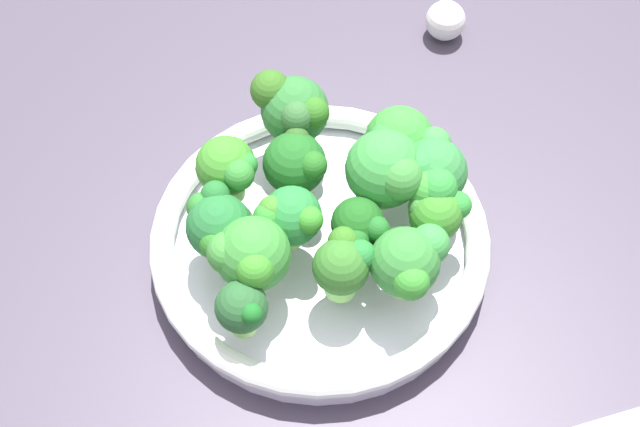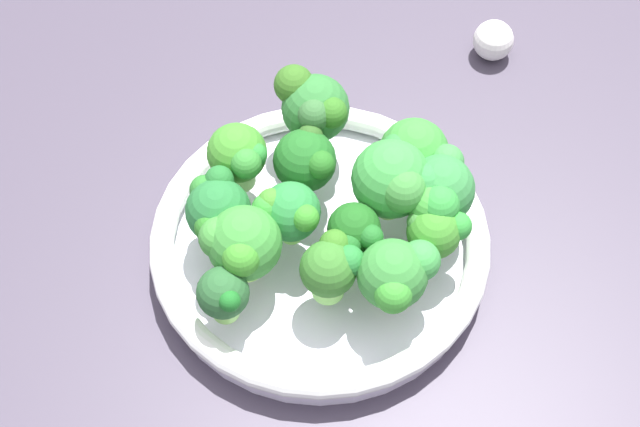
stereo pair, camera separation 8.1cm
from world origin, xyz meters
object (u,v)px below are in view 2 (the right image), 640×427
at_px(broccoli_floret_6, 217,209).
at_px(broccoli_floret_11, 438,192).
at_px(broccoli_floret_0, 306,160).
at_px(broccoli_floret_7, 331,267).
at_px(broccoli_floret_4, 396,275).
at_px(bowl, 320,244).
at_px(broccoli_floret_2, 313,106).
at_px(broccoli_floret_8, 410,155).
at_px(broccoli_floret_12, 288,212).
at_px(broccoli_floret_1, 396,181).
at_px(broccoli_floret_10, 354,234).
at_px(broccoli_floret_5, 435,231).
at_px(broccoli_floret_9, 225,292).
at_px(broccoli_floret_3, 239,156).
at_px(broccoli_floret_13, 241,245).
at_px(garlic_bulb, 493,40).

distance_m(broccoli_floret_6, broccoli_floret_11, 0.18).
distance_m(broccoli_floret_0, broccoli_floret_7, 0.11).
bearing_deg(broccoli_floret_4, broccoli_floret_6, 66.24).
xyz_separation_m(bowl, broccoli_floret_6, (0.00, 0.09, 0.05)).
xyz_separation_m(broccoli_floret_2, broccoli_floret_7, (-0.16, -0.01, -0.01)).
xyz_separation_m(broccoli_floret_8, broccoli_floret_12, (-0.06, 0.10, 0.00)).
distance_m(broccoli_floret_2, broccoli_floret_4, 0.18).
bearing_deg(broccoli_floret_6, broccoli_floret_1, -82.68).
distance_m(broccoli_floret_2, broccoli_floret_12, 0.11).
bearing_deg(broccoli_floret_8, broccoli_floret_10, 147.76).
bearing_deg(broccoli_floret_11, broccoli_floret_8, 27.66).
xyz_separation_m(broccoli_floret_5, broccoli_floret_9, (-0.05, 0.17, -0.00)).
xyz_separation_m(broccoli_floret_0, broccoli_floret_10, (-0.07, -0.04, -0.00)).
height_order(broccoli_floret_7, broccoli_floret_12, broccoli_floret_12).
distance_m(broccoli_floret_8, broccoli_floret_11, 0.05).
height_order(broccoli_floret_0, broccoli_floret_3, broccoli_floret_3).
bearing_deg(broccoli_floret_11, broccoli_floret_1, 81.51).
distance_m(broccoli_floret_2, broccoli_floret_6, 0.13).
distance_m(broccoli_floret_4, broccoli_floret_8, 0.12).
distance_m(broccoli_floret_4, broccoli_floret_5, 0.05).
height_order(broccoli_floret_9, broccoli_floret_11, broccoli_floret_11).
height_order(broccoli_floret_5, broccoli_floret_13, broccoli_floret_13).
relative_size(broccoli_floret_9, garlic_bulb, 1.31).
distance_m(broccoli_floret_3, broccoli_floret_4, 0.17).
bearing_deg(broccoli_floret_2, garlic_bulb, -51.87).
bearing_deg(broccoli_floret_11, broccoli_floret_9, 117.45).
bearing_deg(broccoli_floret_8, broccoli_floret_13, 123.26).
relative_size(broccoli_floret_5, broccoli_floret_10, 1.01).
height_order(broccoli_floret_12, broccoli_floret_13, broccoli_floret_13).
height_order(broccoli_floret_12, garlic_bulb, broccoli_floret_12).
bearing_deg(broccoli_floret_10, broccoli_floret_5, -88.17).
height_order(broccoli_floret_0, broccoli_floret_8, broccoli_floret_8).
bearing_deg(broccoli_floret_12, bowl, -81.09).
bearing_deg(broccoli_floret_5, broccoli_floret_2, 39.25).
bearing_deg(bowl, broccoli_floret_13, 120.35).
distance_m(broccoli_floret_2, broccoli_floret_7, 0.16).
distance_m(broccoli_floret_2, broccoli_floret_9, 0.19).
bearing_deg(broccoli_floret_11, garlic_bulb, -18.47).
height_order(broccoli_floret_0, broccoli_floret_1, broccoli_floret_1).
bearing_deg(bowl, garlic_bulb, -35.78).
bearing_deg(broccoli_floret_10, broccoli_floret_2, 15.06).
xyz_separation_m(broccoli_floret_6, broccoli_floret_9, (-0.08, -0.01, -0.00)).
bearing_deg(broccoli_floret_8, broccoli_floret_11, -152.34).
distance_m(broccoli_floret_10, broccoli_floret_13, 0.09).
distance_m(broccoli_floret_2, broccoli_floret_5, 0.16).
distance_m(broccoli_floret_9, broccoli_floret_13, 0.04).
bearing_deg(broccoli_floret_7, broccoli_floret_8, -31.92).
relative_size(broccoli_floret_0, broccoli_floret_8, 0.97).
relative_size(bowl, broccoli_floret_0, 4.57).
bearing_deg(bowl, broccoli_floret_10, -130.82).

